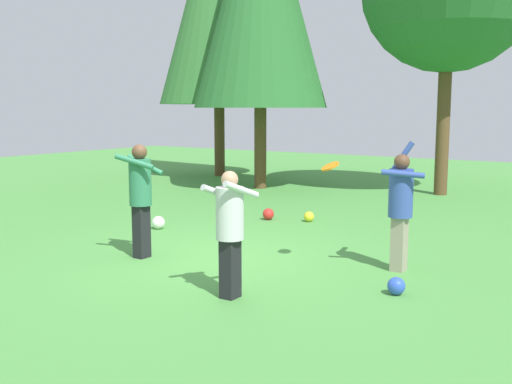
{
  "coord_description": "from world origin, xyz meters",
  "views": [
    {
      "loc": [
        5.58,
        -7.22,
        2.31
      ],
      "look_at": [
        0.62,
        0.27,
        1.05
      ],
      "focal_mm": 42.17,
      "sensor_mm": 36.0,
      "label": 1
    }
  ],
  "objects_px": {
    "person_thrower": "(401,202)",
    "ball_blue": "(396,286)",
    "person_bystander": "(230,224)",
    "frisbee": "(330,166)",
    "ball_red": "(268,214)",
    "ball_yellow": "(309,217)",
    "ball_white": "(158,223)",
    "person_catcher": "(140,191)"
  },
  "relations": [
    {
      "from": "person_thrower",
      "to": "ball_white",
      "type": "xyz_separation_m",
      "value": [
        -4.91,
        0.32,
        -0.87
      ]
    },
    {
      "from": "person_catcher",
      "to": "ball_white",
      "type": "height_order",
      "value": "person_catcher"
    },
    {
      "from": "person_bystander",
      "to": "ball_red",
      "type": "distance_m",
      "value": 5.26
    },
    {
      "from": "person_thrower",
      "to": "ball_red",
      "type": "xyz_separation_m",
      "value": [
        -3.66,
        2.3,
        -0.88
      ]
    },
    {
      "from": "ball_red",
      "to": "ball_yellow",
      "type": "height_order",
      "value": "ball_red"
    },
    {
      "from": "ball_white",
      "to": "ball_blue",
      "type": "distance_m",
      "value": 5.47
    },
    {
      "from": "person_bystander",
      "to": "frisbee",
      "type": "relative_size",
      "value": 4.23
    },
    {
      "from": "person_bystander",
      "to": "frisbee",
      "type": "distance_m",
      "value": 2.02
    },
    {
      "from": "ball_white",
      "to": "ball_blue",
      "type": "height_order",
      "value": "ball_white"
    },
    {
      "from": "ball_white",
      "to": "ball_red",
      "type": "distance_m",
      "value": 2.34
    },
    {
      "from": "ball_white",
      "to": "ball_yellow",
      "type": "relative_size",
      "value": 1.19
    },
    {
      "from": "frisbee",
      "to": "person_catcher",
      "type": "bearing_deg",
      "value": -158.84
    },
    {
      "from": "person_catcher",
      "to": "person_bystander",
      "type": "distance_m",
      "value": 2.47
    },
    {
      "from": "frisbee",
      "to": "ball_blue",
      "type": "relative_size",
      "value": 1.65
    },
    {
      "from": "ball_white",
      "to": "ball_red",
      "type": "bearing_deg",
      "value": 57.77
    },
    {
      "from": "person_catcher",
      "to": "ball_yellow",
      "type": "relative_size",
      "value": 8.37
    },
    {
      "from": "ball_white",
      "to": "ball_red",
      "type": "relative_size",
      "value": 1.05
    },
    {
      "from": "person_catcher",
      "to": "person_bystander",
      "type": "height_order",
      "value": "person_catcher"
    },
    {
      "from": "person_bystander",
      "to": "ball_red",
      "type": "height_order",
      "value": "person_bystander"
    },
    {
      "from": "ball_white",
      "to": "ball_blue",
      "type": "bearing_deg",
      "value": -14.98
    },
    {
      "from": "person_thrower",
      "to": "ball_red",
      "type": "relative_size",
      "value": 7.72
    },
    {
      "from": "person_thrower",
      "to": "ball_blue",
      "type": "xyz_separation_m",
      "value": [
        0.38,
        -1.09,
        -0.89
      ]
    },
    {
      "from": "person_thrower",
      "to": "ball_red",
      "type": "bearing_deg",
      "value": -57.15
    },
    {
      "from": "ball_yellow",
      "to": "ball_blue",
      "type": "distance_m",
      "value": 4.89
    },
    {
      "from": "person_thrower",
      "to": "ball_yellow",
      "type": "height_order",
      "value": "person_thrower"
    },
    {
      "from": "person_catcher",
      "to": "person_thrower",
      "type": "bearing_deg",
      "value": 0.99
    },
    {
      "from": "person_bystander",
      "to": "ball_blue",
      "type": "distance_m",
      "value": 2.22
    },
    {
      "from": "person_catcher",
      "to": "frisbee",
      "type": "bearing_deg",
      "value": 0.0
    },
    {
      "from": "person_catcher",
      "to": "ball_yellow",
      "type": "bearing_deg",
      "value": 58.31
    },
    {
      "from": "person_thrower",
      "to": "person_catcher",
      "type": "distance_m",
      "value": 3.89
    },
    {
      "from": "ball_yellow",
      "to": "person_bystander",
      "type": "bearing_deg",
      "value": -72.25
    },
    {
      "from": "person_thrower",
      "to": "frisbee",
      "type": "distance_m",
      "value": 1.11
    },
    {
      "from": "ball_yellow",
      "to": "ball_blue",
      "type": "xyz_separation_m",
      "value": [
        3.23,
        -3.67,
        0.01
      ]
    },
    {
      "from": "frisbee",
      "to": "ball_red",
      "type": "distance_m",
      "value": 4.11
    },
    {
      "from": "person_thrower",
      "to": "ball_blue",
      "type": "height_order",
      "value": "person_thrower"
    },
    {
      "from": "ball_yellow",
      "to": "frisbee",
      "type": "bearing_deg",
      "value": -56.89
    },
    {
      "from": "person_thrower",
      "to": "ball_yellow",
      "type": "bearing_deg",
      "value": -67.1
    },
    {
      "from": "frisbee",
      "to": "ball_blue",
      "type": "xyz_separation_m",
      "value": [
        1.27,
        -0.67,
        -1.38
      ]
    },
    {
      "from": "ball_blue",
      "to": "ball_yellow",
      "type": "bearing_deg",
      "value": 131.35
    },
    {
      "from": "ball_red",
      "to": "ball_yellow",
      "type": "xyz_separation_m",
      "value": [
        0.81,
        0.28,
        -0.01
      ]
    },
    {
      "from": "ball_white",
      "to": "ball_yellow",
      "type": "distance_m",
      "value": 3.05
    },
    {
      "from": "ball_red",
      "to": "ball_blue",
      "type": "height_order",
      "value": "ball_red"
    }
  ]
}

